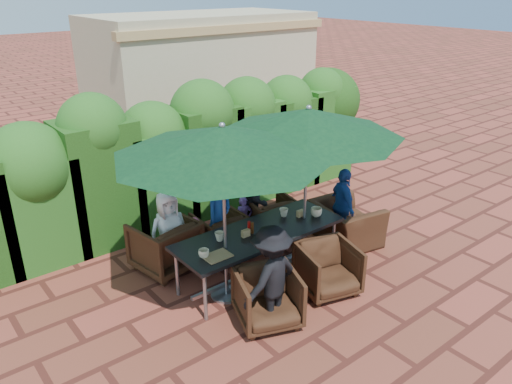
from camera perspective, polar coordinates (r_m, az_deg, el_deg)
ground at (r=7.70m, az=0.71°, el=-8.45°), size 80.00×80.00×0.00m
dining_table at (r=7.10m, az=0.41°, el=-5.06°), size 2.53×0.90×0.75m
umbrella_left at (r=6.09m, az=-3.85°, el=5.73°), size 2.78×2.78×2.46m
umbrella_right at (r=6.97m, az=5.99°, el=7.91°), size 2.67×2.67×2.46m
chair_far_left at (r=7.55m, az=-10.37°, el=-5.75°), size 0.95×0.91×0.86m
chair_far_mid at (r=7.95m, az=-4.23°, el=-4.40°), size 0.73×0.69×0.73m
chair_far_right at (r=8.41m, az=1.57°, el=-2.58°), size 0.87×0.83×0.77m
chair_near_left at (r=6.37m, az=1.36°, el=-11.77°), size 0.95×0.93×0.77m
chair_near_right at (r=7.01m, az=8.25°, el=-8.44°), size 0.91×0.88×0.77m
chair_end_right at (r=8.30m, az=10.28°, el=-2.82°), size 0.85×1.14×0.91m
adult_far_left at (r=7.44m, az=-9.93°, el=-4.48°), size 0.64×0.42×1.25m
adult_far_mid at (r=7.71m, az=-4.30°, el=-2.65°), size 0.60×0.55×1.37m
adult_far_right at (r=8.26m, az=0.12°, el=-0.55°), size 0.78×0.61×1.43m
adult_near_left at (r=6.17m, az=1.75°, el=-9.72°), size 0.92×0.53×1.36m
adult_end_right at (r=8.25m, az=9.87°, el=-1.55°), size 0.63×0.83×1.27m
child_left at (r=7.70m, az=-6.81°, el=-5.44°), size 0.31×0.27×0.73m
child_right at (r=8.21m, az=-1.37°, el=-3.17°), size 0.35×0.32×0.79m
pedestrian_a at (r=11.20m, az=-7.01°, el=6.32°), size 1.62×1.20×1.65m
pedestrian_b at (r=11.97m, az=-2.90°, el=7.53°), size 0.92×0.81×1.64m
pedestrian_c at (r=12.55m, az=0.02°, el=8.33°), size 1.17×0.88×1.66m
cup_a at (r=6.45m, az=-5.98°, el=-7.01°), size 0.14×0.14×0.11m
cup_b at (r=6.82m, az=-4.19°, el=-5.08°), size 0.13×0.13×0.13m
cup_c at (r=6.87m, az=1.41°, el=-4.80°), size 0.16×0.16×0.13m
cup_d at (r=7.49m, az=3.20°, el=-2.34°), size 0.13×0.13×0.13m
cup_e at (r=7.53m, az=6.91°, el=-2.29°), size 0.17×0.17×0.14m
ketchup_bottle at (r=7.00m, az=-0.80°, el=-4.02°), size 0.04×0.04×0.17m
sauce_bottle at (r=6.98m, az=-0.43°, el=-4.10°), size 0.04×0.04×0.17m
serving_tray at (r=6.47m, az=-4.44°, el=-7.31°), size 0.35×0.25×0.02m
number_block_left at (r=6.91m, az=-1.18°, el=-4.73°), size 0.12×0.06×0.10m
number_block_right at (r=7.51m, az=5.10°, el=-2.44°), size 0.12×0.06×0.10m
hedge_wall at (r=8.82m, az=-9.72°, el=4.97°), size 9.10×1.60×2.48m
building at (r=14.49m, az=-6.24°, el=13.35°), size 6.20×3.08×3.20m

